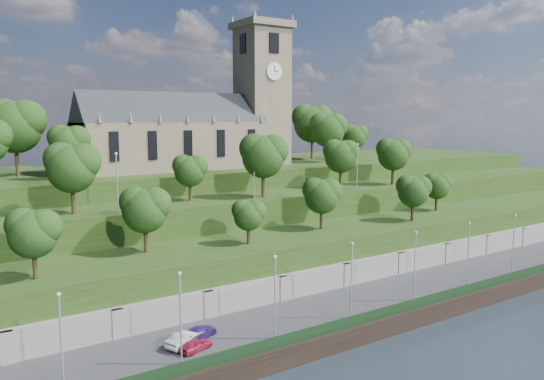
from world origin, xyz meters
TOP-DOWN VIEW (x-y plane):
  - ground at (0.00, 0.00)m, footprint 320.00×320.00m
  - promenade at (0.00, 6.00)m, footprint 160.00×12.00m
  - quay_wall at (0.00, -0.05)m, footprint 160.00×0.50m
  - fence at (0.00, 0.60)m, footprint 160.00×0.10m
  - retaining_wall at (0.00, 11.97)m, footprint 160.00×2.10m
  - embankment_lower at (0.00, 18.00)m, footprint 160.00×12.00m
  - embankment_upper at (0.00, 29.00)m, footprint 160.00×10.00m
  - hilltop at (0.00, 50.00)m, footprint 160.00×32.00m
  - church at (0.79, 45.98)m, footprint 38.60×12.35m
  - trees_lower at (-0.88, 18.14)m, footprint 69.32×9.04m
  - trees_upper at (3.04, 27.91)m, footprint 60.61×8.39m
  - trees_hilltop at (1.11, 45.85)m, footprint 74.20×16.49m
  - lamp_posts_promenade at (-2.00, 2.50)m, footprint 60.36×0.36m
  - lamp_posts_upper at (0.00, 26.00)m, footprint 40.36×0.36m
  - car_left at (-19.73, 4.35)m, footprint 3.69×2.34m
  - car_middle at (-20.05, 5.99)m, footprint 4.67×3.24m
  - car_right at (-18.30, 6.71)m, footprint 4.70×3.45m

SIDE VIEW (x-z plane):
  - ground at x=0.00m, z-range 0.00..0.00m
  - promenade at x=0.00m, z-range 0.00..2.00m
  - quay_wall at x=0.00m, z-range 0.00..2.20m
  - retaining_wall at x=0.00m, z-range 0.00..5.00m
  - car_left at x=-19.73m, z-range 2.00..3.17m
  - fence at x=0.00m, z-range 2.00..3.20m
  - car_right at x=-18.30m, z-range 2.00..3.26m
  - car_middle at x=-20.05m, z-range 2.00..3.46m
  - embankment_lower at x=0.00m, z-range 0.00..8.00m
  - embankment_upper at x=0.00m, z-range 0.00..12.00m
  - lamp_posts_promenade at x=-2.00m, z-range 2.62..11.18m
  - hilltop at x=0.00m, z-range 0.00..15.00m
  - trees_lower at x=-0.88m, z-range 8.91..16.81m
  - lamp_posts_upper at x=0.00m, z-range 12.60..20.18m
  - trees_upper at x=3.04m, z-range 13.09..22.57m
  - trees_hilltop at x=1.11m, z-range 16.20..27.86m
  - church at x=0.79m, z-range 8.72..36.32m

